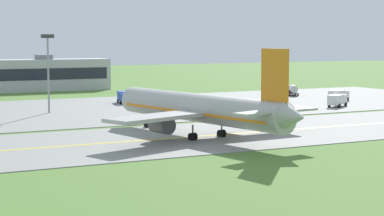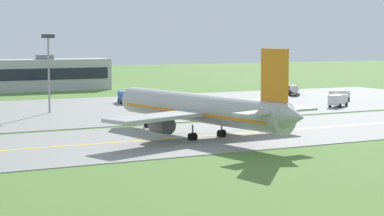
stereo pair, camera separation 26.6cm
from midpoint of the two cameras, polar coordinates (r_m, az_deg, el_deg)
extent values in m
plane|color=#517A33|center=(99.82, 3.79, -2.19)|extent=(500.00, 500.00, 0.00)
cube|color=gray|center=(99.81, 3.79, -2.16)|extent=(240.00, 28.00, 0.10)
cube|color=gray|center=(141.31, -1.46, 0.20)|extent=(140.00, 52.00, 0.10)
cube|color=yellow|center=(99.80, 3.79, -2.13)|extent=(220.00, 0.60, 0.01)
cylinder|color=#ADADA8|center=(95.75, 0.46, 0.01)|extent=(10.43, 34.14, 4.00)
cone|color=#ADADA8|center=(110.51, -5.43, 0.76)|extent=(4.23, 3.28, 3.80)
cone|color=#ADADA8|center=(82.20, 8.48, -0.74)|extent=(3.95, 3.79, 3.40)
cube|color=orange|center=(95.80, 0.46, -0.29)|extent=(9.99, 31.48, 0.36)
cube|color=#1E232D|center=(108.61, -4.80, 1.05)|extent=(3.68, 2.42, 0.70)
cube|color=#ADADA8|center=(88.99, -2.94, -0.77)|extent=(15.75, 9.43, 0.50)
cylinder|color=#47474C|center=(91.92, -2.63, -1.43)|extent=(2.91, 3.78, 2.30)
cylinder|color=black|center=(93.22, -3.20, -1.33)|extent=(2.11, 0.65, 2.10)
cube|color=#ADADA8|center=(99.68, 5.08, -0.07)|extent=(15.23, 5.58, 0.50)
cylinder|color=#47474C|center=(99.97, 3.45, -0.85)|extent=(2.91, 3.78, 2.30)
cylinder|color=black|center=(101.16, 2.85, -0.77)|extent=(2.11, 0.65, 2.10)
cube|color=orange|center=(84.17, 6.85, 2.75)|extent=(1.23, 4.40, 6.50)
cube|color=#ADADA8|center=(82.16, 5.33, -0.42)|extent=(6.44, 4.05, 0.30)
cube|color=#ADADA8|center=(86.66, 8.41, -0.13)|extent=(6.19, 2.92, 0.30)
cylinder|color=slate|center=(106.48, -3.90, -0.94)|extent=(0.24, 0.24, 1.65)
cylinder|color=black|center=(106.58, -3.90, -1.38)|extent=(0.55, 1.15, 1.10)
cylinder|color=slate|center=(92.93, -0.02, -1.92)|extent=(0.24, 0.24, 1.65)
cylinder|color=black|center=(92.87, -0.16, -2.44)|extent=(0.55, 1.15, 1.10)
cylinder|color=black|center=(93.21, 0.11, -2.41)|extent=(0.55, 1.15, 1.10)
cylinder|color=slate|center=(96.19, 2.42, -1.66)|extent=(0.24, 0.24, 1.65)
cylinder|color=black|center=(96.12, 2.29, -2.16)|extent=(0.55, 1.15, 1.10)
cylinder|color=black|center=(96.48, 2.54, -2.13)|extent=(0.55, 1.15, 1.10)
cube|color=#264CA5|center=(144.65, -5.67, 0.88)|extent=(2.36, 2.22, 1.80)
cube|color=#1E232D|center=(143.87, -5.63, 0.98)|extent=(1.82, 0.54, 0.81)
cube|color=#264CA5|center=(147.60, -5.83, 1.02)|extent=(3.02, 4.57, 2.00)
cylinder|color=orange|center=(144.57, -5.67, 1.28)|extent=(0.20, 0.20, 0.18)
cylinder|color=black|center=(144.88, -5.27, 0.48)|extent=(0.50, 0.95, 0.90)
cylinder|color=black|center=(144.61, -6.06, 0.46)|extent=(0.50, 0.95, 0.90)
cylinder|color=black|center=(148.67, -5.47, 0.61)|extent=(0.50, 0.95, 0.90)
cylinder|color=black|center=(148.39, -6.27, 0.59)|extent=(0.50, 0.95, 0.90)
cube|color=silver|center=(155.42, 12.51, 1.11)|extent=(2.44, 2.54, 1.80)
cube|color=#1E232D|center=(156.07, 12.64, 1.25)|extent=(0.83, 1.74, 0.81)
cube|color=silver|center=(152.76, 11.99, 1.08)|extent=(4.69, 3.57, 2.00)
cylinder|color=orange|center=(155.34, 12.52, 1.48)|extent=(0.20, 0.20, 0.18)
cylinder|color=black|center=(155.97, 12.17, 0.75)|extent=(0.95, 0.63, 0.90)
cylinder|color=black|center=(155.05, 12.83, 0.71)|extent=(0.95, 0.63, 0.90)
cylinder|color=black|center=(152.62, 11.48, 0.65)|extent=(0.95, 0.63, 0.90)
cylinder|color=black|center=(151.63, 12.18, 0.61)|extent=(0.95, 0.63, 0.90)
cube|color=red|center=(170.05, 8.31, 1.59)|extent=(2.62, 2.54, 1.80)
cube|color=#1E232D|center=(170.79, 8.28, 1.71)|extent=(1.67, 0.99, 0.81)
cylinder|color=silver|center=(167.06, 8.43, 1.59)|extent=(3.60, 4.55, 1.80)
cube|color=#383838|center=(167.14, 8.42, 1.24)|extent=(3.86, 4.69, 0.24)
cylinder|color=orange|center=(169.98, 8.31, 1.92)|extent=(0.20, 0.20, 0.18)
cylinder|color=black|center=(170.02, 7.97, 1.23)|extent=(0.70, 0.93, 0.90)
cylinder|color=black|center=(170.25, 8.63, 1.23)|extent=(0.70, 0.93, 0.90)
cylinder|color=black|center=(166.21, 8.09, 1.13)|extent=(0.70, 0.93, 0.90)
cylinder|color=black|center=(166.46, 8.81, 1.12)|extent=(0.70, 0.93, 0.90)
cube|color=silver|center=(143.47, 12.32, 0.73)|extent=(2.56, 2.63, 1.80)
cube|color=#1E232D|center=(144.16, 12.42, 0.88)|extent=(1.03, 1.65, 0.81)
cube|color=silver|center=(140.67, 11.89, 0.69)|extent=(4.69, 3.93, 2.00)
cylinder|color=orange|center=(143.39, 12.32, 1.13)|extent=(0.20, 0.20, 0.18)
cylinder|color=black|center=(143.92, 11.93, 0.34)|extent=(0.93, 0.71, 0.90)
cylinder|color=black|center=(143.23, 12.68, 0.30)|extent=(0.93, 0.71, 0.90)
cylinder|color=black|center=(140.37, 11.36, 0.21)|extent=(0.93, 0.71, 0.90)
cylinder|color=black|center=(139.62, 12.16, 0.17)|extent=(0.93, 0.71, 0.90)
cube|color=#B2B2B7|center=(183.94, -15.80, 2.59)|extent=(57.93, 8.13, 8.40)
cube|color=#1E232D|center=(179.89, -15.55, 2.66)|extent=(55.61, 0.10, 3.03)
cube|color=slate|center=(186.35, -12.34, 4.19)|extent=(4.00, 4.00, 1.20)
cylinder|color=gray|center=(129.50, -11.99, 2.65)|extent=(0.36, 0.36, 14.00)
cube|color=#333333|center=(129.32, -12.06, 5.90)|extent=(2.40, 0.50, 0.70)
cone|color=orange|center=(118.54, 7.48, -0.81)|extent=(0.44, 0.44, 0.60)
camera|label=1|loc=(0.13, -90.08, -0.01)|focal=63.75mm
camera|label=2|loc=(0.13, 89.92, 0.01)|focal=63.75mm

